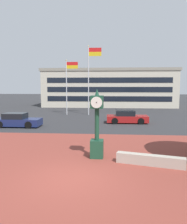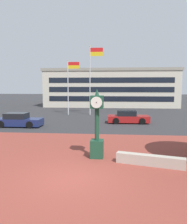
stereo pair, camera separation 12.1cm
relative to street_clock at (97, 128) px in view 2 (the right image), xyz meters
The scene contains 9 objects.
ground_plane 3.32m from the street_clock, 106.68° to the right, with size 200.00×200.00×0.00m, color #2D2D30.
plaza_brick_paving 1.83m from the street_clock, 150.42° to the right, with size 44.00×12.67×0.01m, color brown.
planter_wall 3.07m from the street_clock, 21.04° to the right, with size 3.20×0.40×0.50m, color #ADA393.
street_clock is the anchor object (origin of this frame).
car_street_near 11.85m from the street_clock, 78.78° to the left, with size 4.17×1.86×1.28m.
car_street_mid 11.77m from the street_clock, 132.92° to the left, with size 4.29×1.83×1.28m.
flagpole_primary 18.77m from the street_clock, 105.54° to the left, with size 1.59×0.14×7.13m.
flagpole_secondary 18.41m from the street_clock, 96.55° to the left, with size 1.73×0.14×8.89m.
civic_building 33.59m from the street_clock, 89.64° to the left, with size 24.20×12.33×6.87m.
Camera 2 is at (1.72, -8.84, 3.74)m, focal length 36.56 mm.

